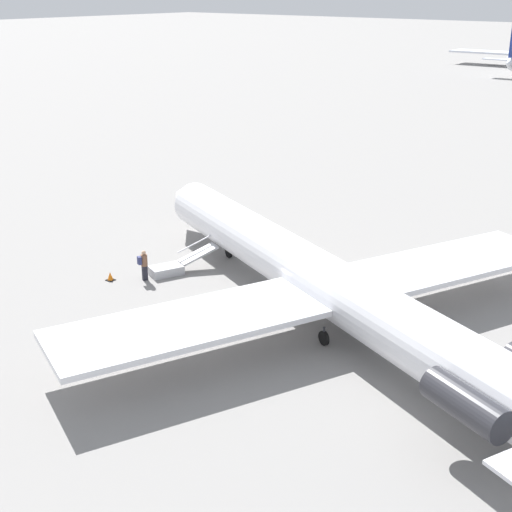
% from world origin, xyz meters
% --- Properties ---
extents(ground_plane, '(600.00, 600.00, 0.00)m').
position_xyz_m(ground_plane, '(0.00, 0.00, 0.00)').
color(ground_plane, gray).
extents(airplane_main, '(33.23, 26.15, 7.14)m').
position_xyz_m(airplane_main, '(-0.95, 0.38, 2.13)').
color(airplane_main, silver).
rests_on(airplane_main, ground).
extents(boarding_stairs, '(2.43, 4.10, 1.75)m').
position_xyz_m(boarding_stairs, '(9.32, 0.43, 0.38)').
color(boarding_stairs, '#B2B2B7').
rests_on(boarding_stairs, ground).
extents(passenger, '(0.44, 0.57, 1.74)m').
position_xyz_m(passenger, '(9.82, 2.16, 1.00)').
color(passenger, '#23232D').
rests_on(passenger, ground).
extents(traffic_cone_near_stairs, '(0.44, 0.44, 0.48)m').
position_xyz_m(traffic_cone_near_stairs, '(11.27, 3.37, 0.22)').
color(traffic_cone_near_stairs, black).
rests_on(traffic_cone_near_stairs, ground).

